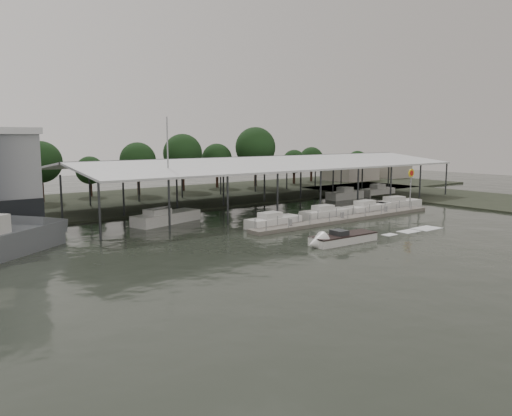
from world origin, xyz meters
TOP-DOWN VIEW (x-y plane):
  - ground at (0.00, 0.00)m, footprint 200.00×200.00m
  - land_strip_far at (0.00, 42.00)m, footprint 140.00×30.00m
  - land_strip_east at (45.00, 10.00)m, footprint 20.00×60.00m
  - covered_boat_shed at (17.00, 28.00)m, footprint 58.24×24.00m
  - floating_dock at (15.00, 10.00)m, footprint 28.00×2.00m
  - shell_fuel_sign at (27.00, 9.99)m, footprint 1.10×0.18m
  - distant_commercial_buildings at (59.03, 44.69)m, footprint 22.00×8.00m
  - white_sailboat at (-2.74, 21.22)m, footprint 8.86×4.89m
  - speedboat_underway at (4.58, 1.81)m, footprint 18.62×2.90m
  - moored_cruiser_0 at (5.33, 12.01)m, footprint 6.72×2.53m
  - moored_cruiser_1 at (13.88, 12.52)m, footprint 6.70×2.33m
  - moored_cruiser_2 at (21.29, 12.42)m, footprint 7.61×2.73m
  - moored_cruiser_3 at (27.81, 12.78)m, footprint 8.07×2.89m
  - horizon_tree_line at (20.73, 47.85)m, footprint 72.55×9.12m

SIDE VIEW (x-z plane):
  - ground at x=0.00m, z-range 0.00..0.00m
  - land_strip_far at x=0.00m, z-range -0.05..0.25m
  - land_strip_east at x=45.00m, z-range -0.05..0.25m
  - floating_dock at x=15.00m, z-range -0.50..0.90m
  - speedboat_underway at x=4.58m, z-range -0.61..1.39m
  - moored_cruiser_0 at x=5.33m, z-range -0.24..1.46m
  - moored_cruiser_1 at x=13.88m, z-range -0.24..1.46m
  - moored_cruiser_3 at x=27.81m, z-range -0.24..1.46m
  - moored_cruiser_2 at x=21.29m, z-range -0.24..1.46m
  - white_sailboat at x=-2.74m, z-range -5.38..6.68m
  - distant_commercial_buildings at x=59.03m, z-range -0.16..3.84m
  - shell_fuel_sign at x=27.00m, z-range 1.15..6.70m
  - covered_boat_shed at x=17.00m, z-range 2.65..9.61m
  - horizon_tree_line at x=20.73m, z-range 0.44..12.00m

